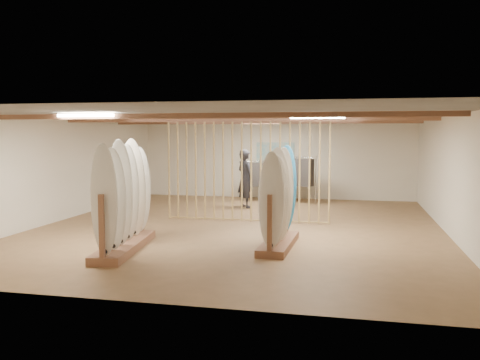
% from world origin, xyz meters
% --- Properties ---
extents(floor, '(12.00, 12.00, 0.00)m').
position_xyz_m(floor, '(0.00, 0.00, 0.00)').
color(floor, '#966F48').
rests_on(floor, ground).
extents(ceiling, '(12.00, 12.00, 0.00)m').
position_xyz_m(ceiling, '(0.00, 0.00, 2.80)').
color(ceiling, gray).
rests_on(ceiling, ground).
extents(wall_back, '(12.00, 0.00, 12.00)m').
position_xyz_m(wall_back, '(0.00, 6.00, 1.40)').
color(wall_back, white).
rests_on(wall_back, ground).
extents(wall_front, '(12.00, 0.00, 12.00)m').
position_xyz_m(wall_front, '(0.00, -6.00, 1.40)').
color(wall_front, white).
rests_on(wall_front, ground).
extents(wall_left, '(0.00, 12.00, 12.00)m').
position_xyz_m(wall_left, '(-5.00, 0.00, 1.40)').
color(wall_left, white).
rests_on(wall_left, ground).
extents(wall_right, '(0.00, 12.00, 12.00)m').
position_xyz_m(wall_right, '(5.00, 0.00, 1.40)').
color(wall_right, white).
rests_on(wall_right, ground).
extents(ceiling_slats, '(9.50, 6.12, 0.10)m').
position_xyz_m(ceiling_slats, '(0.00, 0.00, 2.72)').
color(ceiling_slats, brown).
rests_on(ceiling_slats, ground).
extents(light_panels, '(1.20, 0.35, 0.06)m').
position_xyz_m(light_panels, '(0.00, 0.00, 2.74)').
color(light_panels, white).
rests_on(light_panels, ground).
extents(bamboo_partition, '(4.45, 0.05, 2.78)m').
position_xyz_m(bamboo_partition, '(0.00, 0.80, 1.40)').
color(bamboo_partition, tan).
rests_on(bamboo_partition, ground).
extents(poster, '(1.40, 0.03, 0.90)m').
position_xyz_m(poster, '(0.00, 5.98, 1.60)').
color(poster, '#359BBC').
rests_on(poster, ground).
extents(rack_left, '(0.96, 2.75, 2.17)m').
position_xyz_m(rack_left, '(-1.73, -3.06, 0.74)').
color(rack_left, brown).
rests_on(rack_left, floor).
extents(rack_right, '(0.63, 2.17, 2.05)m').
position_xyz_m(rack_right, '(1.30, -2.11, 0.70)').
color(rack_right, brown).
rests_on(rack_right, floor).
extents(clothing_rack_a, '(1.30, 0.78, 1.45)m').
position_xyz_m(clothing_rack_a, '(-0.26, 5.01, 0.95)').
color(clothing_rack_a, silver).
rests_on(clothing_rack_a, floor).
extents(clothing_rack_b, '(1.44, 0.93, 1.63)m').
position_xyz_m(clothing_rack_b, '(0.79, 4.88, 1.06)').
color(clothing_rack_b, silver).
rests_on(clothing_rack_b, floor).
extents(shopper_a, '(0.92, 0.91, 2.13)m').
position_xyz_m(shopper_a, '(-0.57, 3.34, 1.06)').
color(shopper_a, '#25262D').
rests_on(shopper_a, floor).
extents(shopper_b, '(0.90, 0.73, 1.76)m').
position_xyz_m(shopper_b, '(0.25, 3.57, 0.88)').
color(shopper_b, '#342E28').
rests_on(shopper_b, floor).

